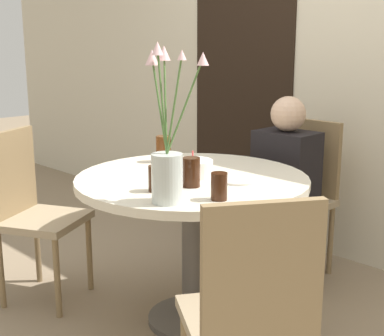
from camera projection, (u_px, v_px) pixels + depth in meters
name	position (u px, v px, depth m)	size (l,w,h in m)	color
ground_plane	(192.00, 320.00, 2.73)	(16.00, 16.00, 0.00)	#89755B
wall_back	(341.00, 57.00, 3.33)	(8.00, 0.05, 2.60)	beige
doorway_panel	(241.00, 93.00, 3.91)	(0.90, 0.01, 2.05)	black
dining_table	(192.00, 202.00, 2.58)	(1.12, 1.12, 0.76)	beige
chair_right_flank	(301.00, 187.00, 3.23)	(0.41, 0.41, 0.93)	#9E896B
chair_left_flank	(30.00, 205.00, 2.88)	(0.54, 0.54, 0.93)	#9E896B
chair_near_front	(251.00, 311.00, 1.73)	(0.55, 0.55, 0.93)	#9E896B
birthday_cake	(192.00, 168.00, 2.54)	(0.19, 0.19, 0.12)	white
flower_vase	(167.00, 156.00, 2.10)	(0.21, 0.22, 0.63)	silver
side_plate	(239.00, 180.00, 2.46)	(0.18, 0.18, 0.01)	silver
drink_glass_0	(156.00, 178.00, 2.28)	(0.07, 0.07, 0.11)	#33190C
drink_glass_1	(219.00, 186.00, 2.16)	(0.07, 0.07, 0.11)	#33190C
drink_glass_2	(191.00, 172.00, 2.36)	(0.08, 0.08, 0.13)	#33190C
drink_glass_3	(163.00, 149.00, 2.85)	(0.08, 0.08, 0.14)	#51280F
person_guest	(285.00, 195.00, 3.12)	(0.34, 0.24, 1.09)	#383333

